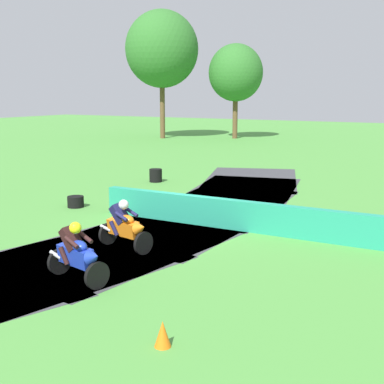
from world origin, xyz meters
name	(u,v)px	position (x,y,z in m)	size (l,w,h in m)	color
ground_plane	(184,222)	(0.00, 0.00, 0.00)	(120.00, 120.00, 0.00)	#4C933D
track_asphalt	(166,220)	(-0.70, 0.00, 0.00)	(7.13, 26.19, 0.01)	#3D3D42
safety_barrier	(337,227)	(4.84, -0.02, 0.45)	(0.30, 15.47, 0.90)	#239375
motorcycle_lead_blue	(77,253)	(0.74, -5.87, 0.66)	(1.71, 0.99, 1.42)	black
motorcycle_chase_orange	(125,226)	(0.19, -3.40, 0.66)	(1.71, 0.99, 1.43)	black
tire_stack_mid_a	(76,202)	(-4.55, 0.02, 0.20)	(0.59, 0.59, 0.40)	black
tire_stack_mid_b	(156,175)	(-5.05, 6.04, 0.30)	(0.58, 0.58, 0.60)	black
traffic_cone	(163,334)	(3.95, -7.47, 0.22)	(0.28, 0.28, 0.44)	orange
tree_far_left	(162,49)	(-17.44, 26.06, 7.73)	(6.35, 6.35, 11.09)	brown
tree_far_right	(236,73)	(-11.74, 29.07, 5.71)	(4.74, 4.74, 8.23)	brown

